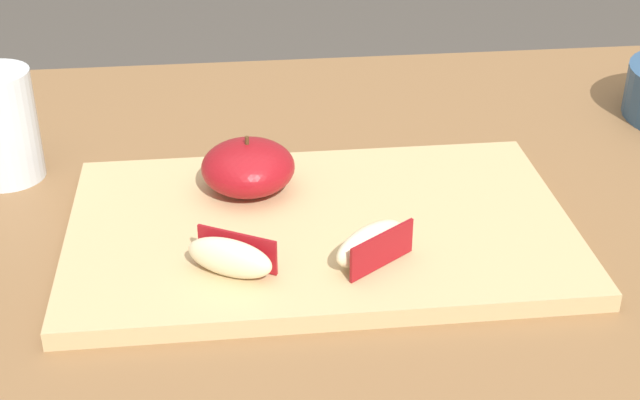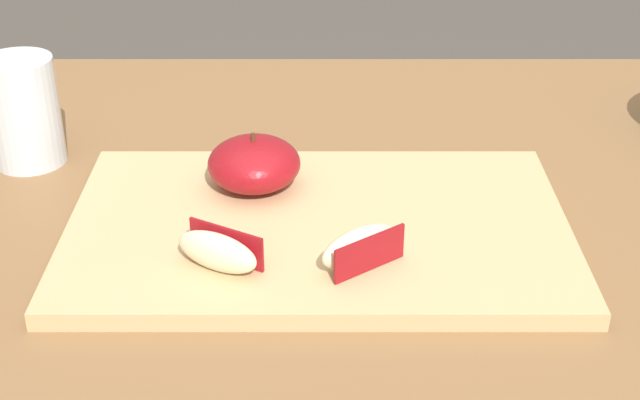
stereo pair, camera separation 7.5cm
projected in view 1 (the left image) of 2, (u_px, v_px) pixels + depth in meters
dining_table at (405, 323)px, 0.84m from camera, size 1.42×0.82×0.77m
cutting_board at (320, 229)px, 0.76m from camera, size 0.42×0.26×0.02m
apple_half_skin_up at (248, 167)px, 0.80m from camera, size 0.08×0.08×0.05m
apple_wedge_back at (371, 244)px, 0.70m from camera, size 0.07×0.06×0.03m
apple_wedge_right at (230, 257)px, 0.68m from camera, size 0.07×0.05×0.03m
drinking_glass_water at (0, 126)px, 0.84m from camera, size 0.07×0.07×0.10m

